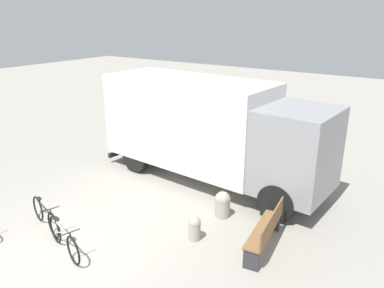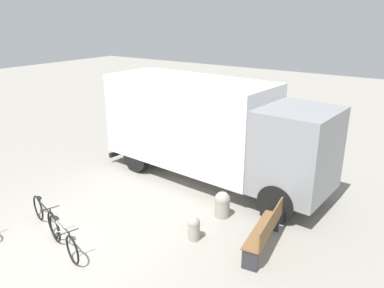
{
  "view_description": "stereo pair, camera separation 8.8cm",
  "coord_description": "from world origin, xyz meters",
  "px_view_note": "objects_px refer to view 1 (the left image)",
  "views": [
    {
      "loc": [
        6.52,
        -4.18,
        5.08
      ],
      "look_at": [
        1.05,
        3.78,
        1.72
      ],
      "focal_mm": 35.0,
      "sensor_mm": 36.0,
      "label": 1
    },
    {
      "loc": [
        6.59,
        -4.13,
        5.08
      ],
      "look_at": [
        1.05,
        3.78,
        1.72
      ],
      "focal_mm": 35.0,
      "sensor_mm": 36.0,
      "label": 2
    }
  ],
  "objects_px": {
    "delivery_truck": "(209,127)",
    "bollard_near_bench": "(195,227)",
    "bicycle_far": "(64,238)",
    "bicycle_middle": "(45,216)",
    "bollard_far_bench": "(223,204)",
    "park_bench": "(267,229)"
  },
  "relations": [
    {
      "from": "delivery_truck",
      "to": "bicycle_far",
      "type": "bearing_deg",
      "value": -92.49
    },
    {
      "from": "park_bench",
      "to": "bollard_near_bench",
      "type": "distance_m",
      "value": 1.68
    },
    {
      "from": "bicycle_middle",
      "to": "bollard_far_bench",
      "type": "bearing_deg",
      "value": 57.61
    },
    {
      "from": "bicycle_far",
      "to": "bollard_far_bench",
      "type": "relative_size",
      "value": 2.36
    },
    {
      "from": "bicycle_far",
      "to": "bollard_near_bench",
      "type": "relative_size",
      "value": 2.76
    },
    {
      "from": "bicycle_middle",
      "to": "bollard_far_bench",
      "type": "xyz_separation_m",
      "value": [
        3.32,
        3.01,
        0.01
      ]
    },
    {
      "from": "delivery_truck",
      "to": "bollard_near_bench",
      "type": "bearing_deg",
      "value": -59.36
    },
    {
      "from": "park_bench",
      "to": "bollard_near_bench",
      "type": "height_order",
      "value": "park_bench"
    },
    {
      "from": "bicycle_middle",
      "to": "bollard_near_bench",
      "type": "relative_size",
      "value": 2.77
    },
    {
      "from": "bicycle_far",
      "to": "bollard_far_bench",
      "type": "distance_m",
      "value": 3.99
    },
    {
      "from": "delivery_truck",
      "to": "bicycle_middle",
      "type": "distance_m",
      "value": 5.28
    },
    {
      "from": "delivery_truck",
      "to": "park_bench",
      "type": "bearing_deg",
      "value": -34.78
    },
    {
      "from": "park_bench",
      "to": "bicycle_middle",
      "type": "height_order",
      "value": "park_bench"
    },
    {
      "from": "delivery_truck",
      "to": "bicycle_far",
      "type": "relative_size",
      "value": 4.56
    },
    {
      "from": "delivery_truck",
      "to": "park_bench",
      "type": "height_order",
      "value": "delivery_truck"
    },
    {
      "from": "bicycle_middle",
      "to": "bollard_far_bench",
      "type": "relative_size",
      "value": 2.37
    },
    {
      "from": "bicycle_middle",
      "to": "bicycle_far",
      "type": "distance_m",
      "value": 1.26
    },
    {
      "from": "bicycle_far",
      "to": "bollard_near_bench",
      "type": "bearing_deg",
      "value": 60.81
    },
    {
      "from": "bicycle_middle",
      "to": "bicycle_far",
      "type": "bearing_deg",
      "value": -1.89
    },
    {
      "from": "bollard_far_bench",
      "to": "bicycle_middle",
      "type": "bearing_deg",
      "value": -137.86
    },
    {
      "from": "delivery_truck",
      "to": "bicycle_far",
      "type": "xyz_separation_m",
      "value": [
        -0.56,
        -5.15,
        -1.42
      ]
    },
    {
      "from": "bollard_near_bench",
      "to": "bicycle_far",
      "type": "bearing_deg",
      "value": -135.65
    }
  ]
}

